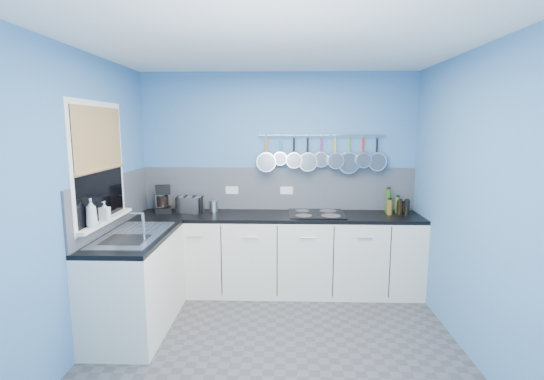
# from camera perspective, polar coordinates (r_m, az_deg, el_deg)

# --- Properties ---
(floor) EXTENTS (3.20, 3.00, 0.02)m
(floor) POSITION_cam_1_polar(r_m,az_deg,el_deg) (3.69, 0.45, -21.67)
(floor) COLOR #47474C
(floor) RESTS_ON ground
(ceiling) EXTENTS (3.20, 3.00, 0.02)m
(ceiling) POSITION_cam_1_polar(r_m,az_deg,el_deg) (3.23, 0.51, 20.38)
(ceiling) COLOR white
(ceiling) RESTS_ON ground
(wall_back) EXTENTS (3.20, 0.02, 2.50)m
(wall_back) POSITION_cam_1_polar(r_m,az_deg,el_deg) (4.72, 0.89, 1.44)
(wall_back) COLOR #467BB4
(wall_back) RESTS_ON ground
(wall_front) EXTENTS (3.20, 0.02, 2.50)m
(wall_front) POSITION_cam_1_polar(r_m,az_deg,el_deg) (1.78, -0.64, -11.53)
(wall_front) COLOR #467BB4
(wall_front) RESTS_ON ground
(wall_left) EXTENTS (0.02, 3.00, 2.50)m
(wall_left) POSITION_cam_1_polar(r_m,az_deg,el_deg) (3.64, -25.76, -1.73)
(wall_left) COLOR #467BB4
(wall_left) RESTS_ON ground
(wall_right) EXTENTS (0.02, 3.00, 2.50)m
(wall_right) POSITION_cam_1_polar(r_m,az_deg,el_deg) (3.58, 27.22, -2.01)
(wall_right) COLOR #467BB4
(wall_right) RESTS_ON ground
(backsplash_back) EXTENTS (3.20, 0.02, 0.50)m
(backsplash_back) POSITION_cam_1_polar(r_m,az_deg,el_deg) (4.71, 0.88, 0.20)
(backsplash_back) COLOR slate
(backsplash_back) RESTS_ON wall_back
(backsplash_left) EXTENTS (0.02, 1.80, 0.50)m
(backsplash_left) POSITION_cam_1_polar(r_m,az_deg,el_deg) (4.18, -21.64, -1.57)
(backsplash_left) COLOR slate
(backsplash_left) RESTS_ON wall_left
(cabinet_run_back) EXTENTS (3.20, 0.60, 0.86)m
(cabinet_run_back) POSITION_cam_1_polar(r_m,az_deg,el_deg) (4.60, 0.80, -9.24)
(cabinet_run_back) COLOR silver
(cabinet_run_back) RESTS_ON ground
(worktop_back) EXTENTS (3.20, 0.60, 0.04)m
(worktop_back) POSITION_cam_1_polar(r_m,az_deg,el_deg) (4.48, 0.82, -3.77)
(worktop_back) COLOR black
(worktop_back) RESTS_ON cabinet_run_back
(cabinet_run_left) EXTENTS (0.60, 1.20, 0.86)m
(cabinet_run_left) POSITION_cam_1_polar(r_m,az_deg,el_deg) (4.00, -18.88, -12.62)
(cabinet_run_left) COLOR silver
(cabinet_run_left) RESTS_ON ground
(worktop_left) EXTENTS (0.60, 1.20, 0.04)m
(worktop_left) POSITION_cam_1_polar(r_m,az_deg,el_deg) (3.86, -19.22, -6.39)
(worktop_left) COLOR black
(worktop_left) RESTS_ON cabinet_run_left
(window_frame) EXTENTS (0.01, 1.00, 1.10)m
(window_frame) POSITION_cam_1_polar(r_m,az_deg,el_deg) (3.85, -23.56, 3.47)
(window_frame) COLOR white
(window_frame) RESTS_ON wall_left
(window_glass) EXTENTS (0.01, 0.90, 1.00)m
(window_glass) POSITION_cam_1_polar(r_m,az_deg,el_deg) (3.85, -23.50, 3.47)
(window_glass) COLOR black
(window_glass) RESTS_ON wall_left
(bamboo_blind) EXTENTS (0.01, 0.90, 0.55)m
(bamboo_blind) POSITION_cam_1_polar(r_m,az_deg,el_deg) (3.84, -23.60, 6.81)
(bamboo_blind) COLOR tan
(bamboo_blind) RESTS_ON wall_left
(window_sill) EXTENTS (0.10, 0.98, 0.03)m
(window_sill) POSITION_cam_1_polar(r_m,az_deg,el_deg) (3.92, -22.76, -4.03)
(window_sill) COLOR white
(window_sill) RESTS_ON wall_left
(sink_unit) EXTENTS (0.50, 0.95, 0.01)m
(sink_unit) POSITION_cam_1_polar(r_m,az_deg,el_deg) (3.86, -19.24, -6.05)
(sink_unit) COLOR silver
(sink_unit) RESTS_ON worktop_left
(mixer_tap) EXTENTS (0.12, 0.08, 0.26)m
(mixer_tap) POSITION_cam_1_polar(r_m,az_deg,el_deg) (3.61, -17.98, -4.95)
(mixer_tap) COLOR silver
(mixer_tap) RESTS_ON worktop_left
(socket_left) EXTENTS (0.15, 0.01, 0.09)m
(socket_left) POSITION_cam_1_polar(r_m,az_deg,el_deg) (4.75, -5.78, -0.03)
(socket_left) COLOR white
(socket_left) RESTS_ON backsplash_back
(socket_right) EXTENTS (0.15, 0.01, 0.09)m
(socket_right) POSITION_cam_1_polar(r_m,az_deg,el_deg) (4.70, 2.10, -0.07)
(socket_right) COLOR white
(socket_right) RESTS_ON backsplash_back
(pot_rail) EXTENTS (1.45, 0.02, 0.02)m
(pot_rail) POSITION_cam_1_polar(r_m,az_deg,el_deg) (4.64, 7.14, 7.81)
(pot_rail) COLOR silver
(pot_rail) RESTS_ON wall_back
(soap_bottle_a) EXTENTS (0.12, 0.12, 0.24)m
(soap_bottle_a) POSITION_cam_1_polar(r_m,az_deg,el_deg) (3.62, -24.53, -3.00)
(soap_bottle_a) COLOR white
(soap_bottle_a) RESTS_ON window_sill
(soap_bottle_b) EXTENTS (0.08, 0.08, 0.17)m
(soap_bottle_b) POSITION_cam_1_polar(r_m,az_deg,el_deg) (3.84, -22.91, -2.75)
(soap_bottle_b) COLOR white
(soap_bottle_b) RESTS_ON window_sill
(paper_towel) EXTENTS (0.11, 0.11, 0.25)m
(paper_towel) POSITION_cam_1_polar(r_m,az_deg,el_deg) (4.76, -15.71, -1.59)
(paper_towel) COLOR white
(paper_towel) RESTS_ON worktop_back
(coffee_maker) EXTENTS (0.22, 0.24, 0.31)m
(coffee_maker) POSITION_cam_1_polar(r_m,az_deg,el_deg) (4.73, -15.40, -1.27)
(coffee_maker) COLOR black
(coffee_maker) RESTS_ON worktop_back
(toaster) EXTENTS (0.32, 0.24, 0.18)m
(toaster) POSITION_cam_1_polar(r_m,az_deg,el_deg) (4.68, -11.69, -2.04)
(toaster) COLOR silver
(toaster) RESTS_ON worktop_back
(canister) EXTENTS (0.09, 0.09, 0.13)m
(canister) POSITION_cam_1_polar(r_m,az_deg,el_deg) (4.65, -8.36, -2.31)
(canister) COLOR silver
(canister) RESTS_ON worktop_back
(hob) EXTENTS (0.62, 0.54, 0.01)m
(hob) POSITION_cam_1_polar(r_m,az_deg,el_deg) (4.52, 6.39, -3.39)
(hob) COLOR black
(hob) RESTS_ON worktop_back
(pan_0) EXTENTS (0.23, 0.12, 0.42)m
(pan_0) POSITION_cam_1_polar(r_m,az_deg,el_deg) (4.63, -0.79, 5.28)
(pan_0) COLOR silver
(pan_0) RESTS_ON pot_rail
(pan_1) EXTENTS (0.16, 0.05, 0.35)m
(pan_1) POSITION_cam_1_polar(r_m,az_deg,el_deg) (4.62, 1.18, 5.72)
(pan_1) COLOR silver
(pan_1) RESTS_ON pot_rail
(pan_2) EXTENTS (0.19, 0.12, 0.38)m
(pan_2) POSITION_cam_1_polar(r_m,az_deg,el_deg) (4.62, 3.16, 5.53)
(pan_2) COLOR silver
(pan_2) RESTS_ON pot_rail
(pan_3) EXTENTS (0.22, 0.11, 0.41)m
(pan_3) POSITION_cam_1_polar(r_m,az_deg,el_deg) (4.63, 5.13, 5.30)
(pan_3) COLOR silver
(pan_3) RESTS_ON pot_rail
(pan_4) EXTENTS (0.18, 0.05, 0.37)m
(pan_4) POSITION_cam_1_polar(r_m,az_deg,el_deg) (4.64, 7.10, 5.53)
(pan_4) COLOR silver
(pan_4) RESTS_ON pot_rail
(pan_5) EXTENTS (0.19, 0.12, 0.38)m
(pan_5) POSITION_cam_1_polar(r_m,az_deg,el_deg) (4.66, 9.05, 5.43)
(pan_5) COLOR silver
(pan_5) RESTS_ON pot_rail
(pan_6) EXTENTS (0.25, 0.07, 0.44)m
(pan_6) POSITION_cam_1_polar(r_m,az_deg,el_deg) (4.68, 10.98, 5.02)
(pan_6) COLOR silver
(pan_6) RESTS_ON pot_rail
(pan_7) EXTENTS (0.18, 0.10, 0.37)m
(pan_7) POSITION_cam_1_polar(r_m,az_deg,el_deg) (4.71, 12.91, 5.40)
(pan_7) COLOR silver
(pan_7) RESTS_ON pot_rail
(pan_8) EXTENTS (0.22, 0.09, 0.41)m
(pan_8) POSITION_cam_1_polar(r_m,az_deg,el_deg) (4.74, 14.79, 5.15)
(pan_8) COLOR silver
(pan_8) RESTS_ON pot_rail
(condiment_0) EXTENTS (0.07, 0.07, 0.12)m
(condiment_0) POSITION_cam_1_polar(r_m,az_deg,el_deg) (4.77, 18.40, -2.48)
(condiment_0) COLOR #8C5914
(condiment_0) RESTS_ON worktop_back
(condiment_1) EXTENTS (0.05, 0.05, 0.18)m
(condiment_1) POSITION_cam_1_polar(r_m,az_deg,el_deg) (4.76, 17.59, -2.06)
(condiment_1) COLOR #3F721E
(condiment_1) RESTS_ON worktop_back
(condiment_2) EXTENTS (0.06, 0.06, 0.28)m
(condiment_2) POSITION_cam_1_polar(r_m,az_deg,el_deg) (4.73, 16.34, -1.51)
(condiment_2) COLOR #265919
(condiment_2) RESTS_ON worktop_back
(condiment_3) EXTENTS (0.06, 0.06, 0.16)m
(condiment_3) POSITION_cam_1_polar(r_m,az_deg,el_deg) (4.70, 18.79, -2.41)
(condiment_3) COLOR black
(condiment_3) RESTS_ON worktop_back
(condiment_4) EXTENTS (0.07, 0.07, 0.16)m
(condiment_4) POSITION_cam_1_polar(r_m,az_deg,el_deg) (4.68, 17.86, -2.40)
(condiment_4) COLOR black
(condiment_4) RESTS_ON worktop_back
(condiment_5) EXTENTS (0.06, 0.06, 0.17)m
(condiment_5) POSITION_cam_1_polar(r_m,az_deg,el_deg) (4.64, 16.56, -2.38)
(condiment_5) COLOR brown
(condiment_5) RESTS_ON worktop_back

